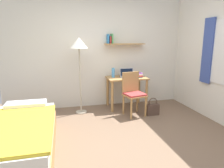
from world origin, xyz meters
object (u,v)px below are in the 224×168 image
standing_lamp (79,48)px  laptop (127,75)px  bed (19,138)px  desk_chair (133,92)px  handbag (153,109)px  desk (127,83)px  book_stack (138,75)px  water_bottle (113,73)px

standing_lamp → laptop: 1.29m
bed → desk_chair: bearing=27.7°
desk_chair → handbag: (0.40, -0.12, -0.37)m
desk → book_stack: (0.27, -0.02, 0.19)m
bed → desk: bearing=37.5°
desk_chair → bed: bearing=-152.3°
desk → water_bottle: (-0.31, 0.06, 0.25)m
water_bottle → book_stack: bearing=-8.0°
laptop → handbag: laptop is taller
bed → laptop: size_ratio=5.48×
desk_chair → standing_lamp: 1.45m
handbag → bed: bearing=-158.7°
standing_lamp → handbag: standing_lamp is taller
standing_lamp → book_stack: size_ratio=6.86×
bed → laptop: laptop is taller
bed → book_stack: bearing=33.9°
desk → book_stack: book_stack is taller
desk_chair → water_bottle: water_bottle is taller
desk → desk_chair: bearing=-91.9°
bed → desk: desk is taller
desk → desk_chair: 0.52m
water_bottle → standing_lamp: bearing=-166.2°
desk → standing_lamp: (-1.08, -0.13, 0.83)m
bed → water_bottle: 2.48m
desk_chair → book_stack: desk_chair is taller
desk_chair → book_stack: 0.63m
desk_chair → handbag: 0.56m
desk_chair → desk: bearing=88.1°
standing_lamp → water_bottle: bearing=13.8°
desk → standing_lamp: size_ratio=0.56×
desk → handbag: 0.87m
desk → desk_chair: size_ratio=0.99×
book_stack → water_bottle: bearing=172.0°
bed → standing_lamp: size_ratio=1.15×
desk_chair → laptop: 0.62m
desk → standing_lamp: bearing=-173.1°
bed → standing_lamp: (0.98, 1.46, 1.17)m
desk → laptop: (0.02, 0.05, 0.20)m
laptop → book_stack: size_ratio=1.45×
standing_lamp → handbag: bearing=-18.9°
standing_lamp → handbag: 2.01m
desk → handbag: (0.38, -0.63, -0.45)m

